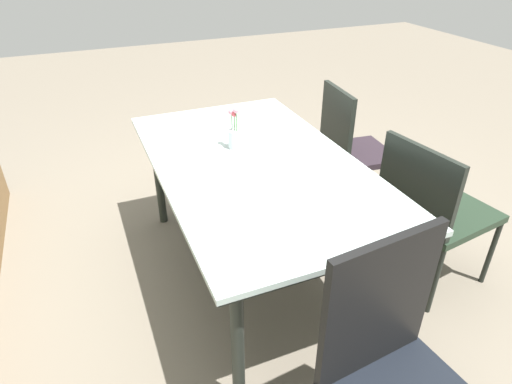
# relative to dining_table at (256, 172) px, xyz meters

# --- Properties ---
(ground_plane) EXTENTS (12.00, 12.00, 0.00)m
(ground_plane) POSITION_rel_dining_table_xyz_m (0.09, 0.01, -0.67)
(ground_plane) COLOR #756B5B
(dining_table) EXTENTS (1.68, 0.97, 0.73)m
(dining_table) POSITION_rel_dining_table_xyz_m (0.00, 0.00, 0.00)
(dining_table) COLOR #B2C6C1
(dining_table) RESTS_ON ground
(chair_end_left) EXTENTS (0.50, 0.50, 0.99)m
(chair_end_left) POSITION_rel_dining_table_xyz_m (-1.18, 0.01, -0.13)
(chair_end_left) COLOR black
(chair_end_left) RESTS_ON ground
(chair_near_right) EXTENTS (0.45, 0.45, 0.90)m
(chair_near_right) POSITION_rel_dining_table_xyz_m (0.38, -0.84, -0.17)
(chair_near_right) COLOR #2A2028
(chair_near_right) RESTS_ON ground
(chair_near_left) EXTENTS (0.55, 0.55, 0.86)m
(chair_near_left) POSITION_rel_dining_table_xyz_m (-0.39, -0.83, -0.18)
(chair_near_left) COLOR #213122
(chair_near_left) RESTS_ON ground
(flower_vase) EXTENTS (0.07, 0.07, 0.23)m
(flower_vase) POSITION_rel_dining_table_xyz_m (0.20, 0.04, 0.13)
(flower_vase) COLOR silver
(flower_vase) RESTS_ON dining_table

